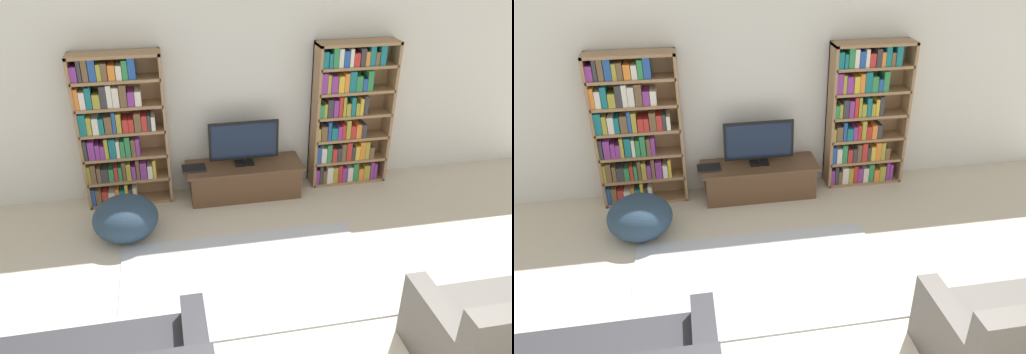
# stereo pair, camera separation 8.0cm
# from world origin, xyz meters

# --- Properties ---
(wall_back) EXTENTS (8.80, 0.06, 2.60)m
(wall_back) POSITION_xyz_m (0.00, 4.23, 1.30)
(wall_back) COLOR silver
(wall_back) RESTS_ON ground_plane
(bookshelf_left) EXTENTS (1.04, 0.30, 1.90)m
(bookshelf_left) POSITION_xyz_m (-1.49, 4.05, 0.97)
(bookshelf_left) COLOR #93704C
(bookshelf_left) RESTS_ON ground_plane
(bookshelf_right) EXTENTS (1.04, 0.30, 1.90)m
(bookshelf_right) POSITION_xyz_m (1.41, 4.05, 0.93)
(bookshelf_right) COLOR #93704C
(bookshelf_right) RESTS_ON ground_plane
(tv_stand) EXTENTS (1.49, 0.53, 0.44)m
(tv_stand) POSITION_xyz_m (0.02, 3.90, 0.22)
(tv_stand) COLOR brown
(tv_stand) RESTS_ON ground_plane
(television) EXTENTS (0.88, 0.16, 0.58)m
(television) POSITION_xyz_m (0.02, 3.92, 0.74)
(television) COLOR black
(television) RESTS_ON tv_stand
(laptop) EXTENTS (0.30, 0.21, 0.03)m
(laptop) POSITION_xyz_m (-0.62, 3.89, 0.45)
(laptop) COLOR #28282D
(laptop) RESTS_ON tv_stand
(area_rug) EXTENTS (2.58, 1.57, 0.02)m
(area_rug) POSITION_xyz_m (-0.22, 2.21, 0.01)
(area_rug) COLOR #B2B7C1
(area_rug) RESTS_ON ground_plane
(beanbag_ottoman) EXTENTS (0.73, 0.73, 0.48)m
(beanbag_ottoman) POSITION_xyz_m (-1.46, 3.22, 0.24)
(beanbag_ottoman) COLOR #23384C
(beanbag_ottoman) RESTS_ON ground_plane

